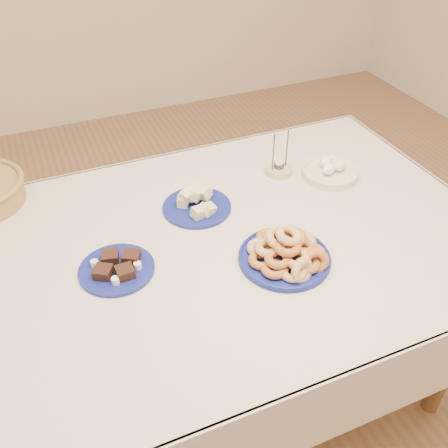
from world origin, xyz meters
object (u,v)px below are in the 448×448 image
(candle_holder, at_px, (279,169))
(melon_plate, at_px, (197,204))
(egg_bowl, at_px, (330,171))
(donut_platter, at_px, (286,253))
(dining_table, at_px, (218,266))
(brownie_plate, at_px, (117,268))

(candle_holder, bearing_deg, melon_plate, -165.71)
(egg_bowl, bearing_deg, melon_plate, 179.50)
(donut_platter, bearing_deg, dining_table, 131.96)
(candle_holder, bearing_deg, brownie_plate, -157.33)
(dining_table, bearing_deg, brownie_plate, -177.88)
(melon_plate, bearing_deg, egg_bowl, -0.50)
(brownie_plate, height_order, egg_bowl, egg_bowl)
(melon_plate, xyz_separation_m, egg_bowl, (0.50, -0.00, 0.00))
(melon_plate, bearing_deg, brownie_plate, -149.02)
(donut_platter, relative_size, melon_plate, 1.22)
(brownie_plate, height_order, candle_holder, candle_holder)
(dining_table, xyz_separation_m, melon_plate, (0.00, 0.17, 0.13))
(dining_table, relative_size, candle_holder, 10.33)
(dining_table, relative_size, egg_bowl, 6.70)
(egg_bowl, bearing_deg, brownie_plate, -167.41)
(melon_plate, height_order, egg_bowl, melon_plate)
(donut_platter, height_order, egg_bowl, donut_platter)
(brownie_plate, relative_size, egg_bowl, 1.02)
(dining_table, bearing_deg, donut_platter, -48.04)
(donut_platter, relative_size, brownie_plate, 1.18)
(dining_table, distance_m, egg_bowl, 0.55)
(dining_table, distance_m, melon_plate, 0.22)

